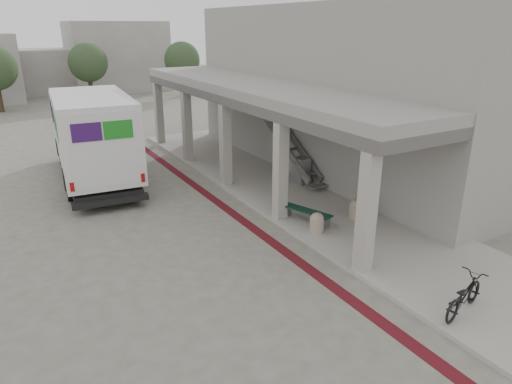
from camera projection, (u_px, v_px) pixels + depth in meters
ground at (231, 240)px, 13.98m from camera, size 120.00×120.00×0.00m
bike_lane_stripe at (230, 211)px, 16.07m from camera, size 0.35×40.00×0.01m
sidewalk at (333, 212)px, 15.84m from camera, size 4.40×28.00×0.12m
transit_building at (323, 93)px, 19.67m from camera, size 7.60×17.00×7.00m
distant_backdrop at (19, 66)px, 40.83m from camera, size 28.00×10.00×6.50m
tree_mid at (88, 63)px, 38.17m from camera, size 3.20×3.20×4.80m
tree_right at (182, 60)px, 41.13m from camera, size 3.20×3.20×4.80m
fedex_truck at (92, 134)px, 18.86m from camera, size 3.41×8.79×3.66m
bench at (306, 213)px, 14.81m from camera, size 0.98×1.85×0.43m
bollard_near at (317, 223)px, 14.06m from camera, size 0.44×0.44×0.66m
bollard_far at (356, 208)px, 15.15m from camera, size 0.44×0.44×0.67m
utility_cabinet at (301, 171)px, 18.42m from camera, size 0.50×0.65×1.05m
bicycle_black at (464, 295)px, 10.10m from camera, size 1.77×0.97×0.88m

